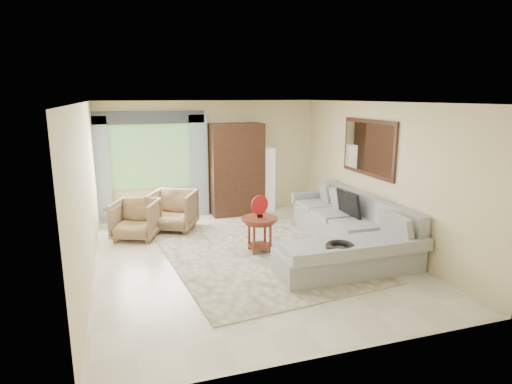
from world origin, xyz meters
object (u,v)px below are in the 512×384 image
object	(u,v)px
tv_screen	(348,204)
armchair_left	(136,219)
sectional_sofa	(346,234)
potted_plant	(116,214)
floor_lamp	(269,180)
coffee_table	(260,234)
armchair_right	(173,211)
armoire	(237,169)

from	to	relation	value
tv_screen	armchair_left	xyz separation A→B (m)	(-3.83, 1.36, -0.34)
sectional_sofa	potted_plant	bearing A→B (deg)	145.17
sectional_sofa	floor_lamp	bearing A→B (deg)	98.33
sectional_sofa	coffee_table	world-z (taller)	sectional_sofa
armchair_left	floor_lamp	distance (m)	3.35
armchair_left	armchair_right	world-z (taller)	armchair_right
coffee_table	armchair_left	bearing A→B (deg)	144.21
sectional_sofa	potted_plant	world-z (taller)	sectional_sofa
coffee_table	floor_lamp	distance (m)	2.87
sectional_sofa	armchair_right	distance (m)	3.52
sectional_sofa	coffee_table	distance (m)	1.57
armchair_right	potted_plant	distance (m)	1.28
armchair_left	potted_plant	world-z (taller)	armchair_left
armchair_left	armoire	world-z (taller)	armoire
sectional_sofa	armchair_right	xyz separation A→B (m)	(-2.81, 2.12, 0.12)
potted_plant	armoire	bearing A→B (deg)	3.45
sectional_sofa	tv_screen	bearing A→B (deg)	58.74
floor_lamp	potted_plant	bearing A→B (deg)	-176.35
armchair_left	potted_plant	distance (m)	1.01
potted_plant	sectional_sofa	bearing A→B (deg)	-34.83
coffee_table	floor_lamp	size ratio (longest dim) A/B	0.42
coffee_table	floor_lamp	bearing A→B (deg)	67.34
coffee_table	potted_plant	distance (m)	3.40
sectional_sofa	floor_lamp	size ratio (longest dim) A/B	2.31
armchair_left	potted_plant	bearing A→B (deg)	133.38
potted_plant	floor_lamp	xyz separation A→B (m)	(3.50, 0.22, 0.48)
tv_screen	armchair_right	distance (m)	3.52
sectional_sofa	potted_plant	size ratio (longest dim) A/B	6.45
coffee_table	tv_screen	bearing A→B (deg)	3.38
armoire	sectional_sofa	bearing A→B (deg)	-66.94
sectional_sofa	potted_plant	distance (m)	4.79
sectional_sofa	armchair_right	world-z (taller)	sectional_sofa
coffee_table	armchair_right	bearing A→B (deg)	125.56
tv_screen	coffee_table	size ratio (longest dim) A/B	1.16
armchair_right	potted_plant	xyz separation A→B (m)	(-1.12, 0.61, -0.14)
sectional_sofa	armchair_left	xyz separation A→B (m)	(-3.56, 1.80, 0.09)
coffee_table	potted_plant	xyz separation A→B (m)	(-2.40, 2.40, -0.07)
potted_plant	armoire	world-z (taller)	armoire
tv_screen	potted_plant	size ratio (longest dim) A/B	1.38
potted_plant	floor_lamp	bearing A→B (deg)	3.65
armoire	floor_lamp	world-z (taller)	armoire
armoire	potted_plant	bearing A→B (deg)	-176.55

